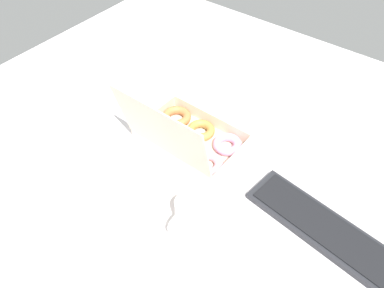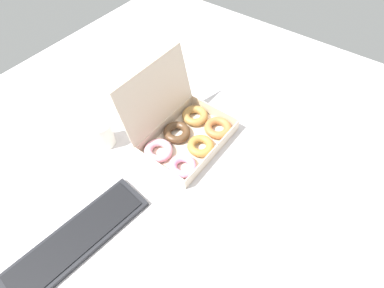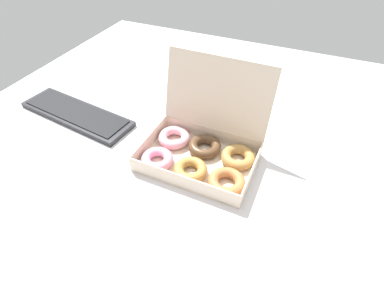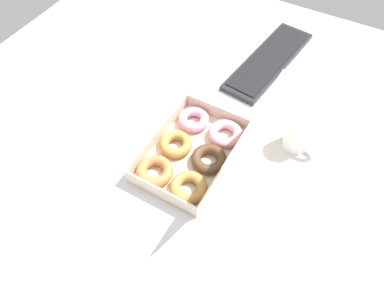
% 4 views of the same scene
% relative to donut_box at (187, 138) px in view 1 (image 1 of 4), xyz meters
% --- Properties ---
extents(ground_plane, '(1.80, 1.80, 0.02)m').
position_rel_donut_box_xyz_m(ground_plane, '(0.02, 0.01, -0.04)').
color(ground_plane, silver).
extents(donut_box, '(0.34, 0.29, 0.27)m').
position_rel_donut_box_xyz_m(donut_box, '(0.00, 0.00, 0.00)').
color(donut_box, beige).
rests_on(donut_box, ground_plane).
extents(keyboard, '(0.45, 0.19, 0.02)m').
position_rel_donut_box_xyz_m(keyboard, '(-0.49, 0.03, -0.02)').
color(keyboard, '#232428').
rests_on(keyboard, ground_plane).
extents(coffee_mug, '(0.08, 0.12, 0.10)m').
position_rel_donut_box_xyz_m(coffee_mug, '(-0.19, 0.24, 0.02)').
color(coffee_mug, white).
rests_on(coffee_mug, ground_plane).
extents(paper_napkin, '(0.14, 0.12, 0.00)m').
position_rel_donut_box_xyz_m(paper_napkin, '(-0.20, -0.27, -0.03)').
color(paper_napkin, white).
rests_on(paper_napkin, ground_plane).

